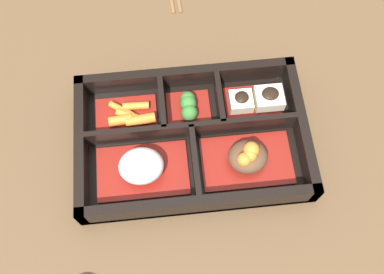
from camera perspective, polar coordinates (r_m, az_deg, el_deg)
The scene contains 8 objects.
ground_plane at distance 0.68m, azimuth 0.00°, elevation -0.83°, with size 3.00×3.00×0.00m, color brown.
bento_base at distance 0.68m, azimuth 0.00°, elevation -0.67°, with size 0.34×0.22×0.01m.
bento_rim at distance 0.66m, azimuth -0.00°, elevation 0.19°, with size 0.34×0.22×0.05m.
bowl_stew at distance 0.65m, azimuth 7.07°, elevation -2.62°, with size 0.13×0.08×0.05m.
bowl_rice at distance 0.64m, azimuth -6.41°, elevation -3.86°, with size 0.13×0.08×0.04m.
bowl_tofu at distance 0.70m, azimuth 8.19°, elevation 4.63°, with size 0.09×0.06×0.03m.
bowl_greens at distance 0.68m, azimuth -0.36°, elevation 3.92°, with size 0.07×0.06×0.03m.
bowl_carrots at distance 0.69m, azimuth -8.02°, elevation 2.73°, with size 0.09×0.06×0.02m.
Camera 1 is at (0.03, 0.26, 0.63)m, focal length 42.00 mm.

